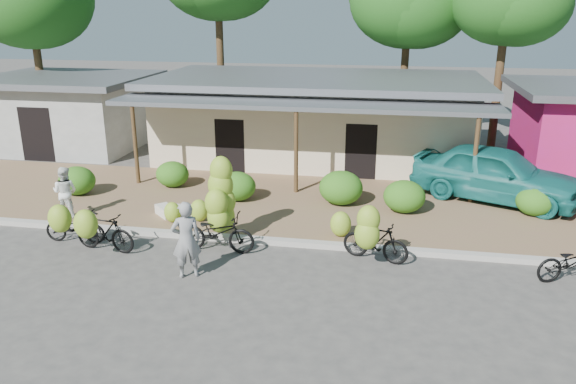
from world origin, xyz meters
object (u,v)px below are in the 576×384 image
bike_right (373,237)px  sack_far (166,211)px  bike_far_left (72,225)px  teal_van (496,173)px  bike_left (101,231)px  vendor (186,240)px  bystander (65,192)px  sack_near (181,211)px  bike_center (219,215)px  bike_far_right (574,262)px

bike_right → sack_far: 6.43m
bike_far_left → teal_van: size_ratio=0.33×
bike_far_left → bike_right: bearing=-90.2°
bike_left → vendor: bearing=-99.4°
vendor → bystander: vendor is taller
bike_left → sack_near: size_ratio=2.09×
vendor → bike_left: bearing=-44.5°
bike_center → sack_far: 2.82m
bike_far_right → sack_far: 10.86m
bike_left → sack_far: bearing=-6.0°
bike_far_right → teal_van: size_ratio=0.37×
vendor → teal_van: (7.82, 6.64, 0.07)m
bike_far_right → vendor: bearing=79.1°
bike_right → bystander: size_ratio=1.15×
bystander → bike_right: bearing=170.2°
sack_far → bystander: (-2.80, -0.61, 0.62)m
sack_near → teal_van: teal_van is taller
bike_left → sack_near: 2.85m
bike_left → bystander: size_ratio=1.17×
bike_far_left → sack_far: (1.71, 2.18, -0.28)m
bike_center → vendor: (-0.24, -1.73, 0.03)m
bike_far_left → bike_right: (7.83, 0.24, 0.16)m
bike_right → bystander: (-8.92, 1.33, 0.18)m
sack_near → vendor: vendor is taller
bike_far_left → teal_van: bearing=-66.7°
bike_center → bike_right: bearing=-92.8°
bike_left → sack_far: (0.68, 2.55, -0.35)m
bike_left → sack_far: 2.66m
bike_far_right → bystander: 13.55m
sack_far → bystander: size_ratio=0.49×
bike_left → bike_right: (6.80, 0.61, 0.09)m
bystander → bike_center: bearing=166.5°
sack_near → bystander: size_ratio=0.56×
bike_center → vendor: bike_center is taller
bike_left → sack_far: size_ratio=2.36×
bike_center → teal_van: bearing=-56.2°
sack_near → vendor: 3.83m
bike_right → sack_far: size_ratio=2.33×
bike_far_left → vendor: vendor is taller
bike_far_left → sack_far: bike_far_left is taller
teal_van → bike_far_right: bearing=-146.7°
sack_near → teal_van: size_ratio=0.17×
sack_near → teal_van: bearing=18.8°
bike_far_right → teal_van: bearing=-10.1°
bike_center → bike_far_left: bearing=98.1°
sack_far → vendor: (1.93, -3.42, 0.67)m
bike_center → sack_far: bike_center is taller
bike_far_right → teal_van: teal_van is taller
teal_van → bike_left: bearing=142.3°
sack_near → sack_far: bearing=-173.1°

